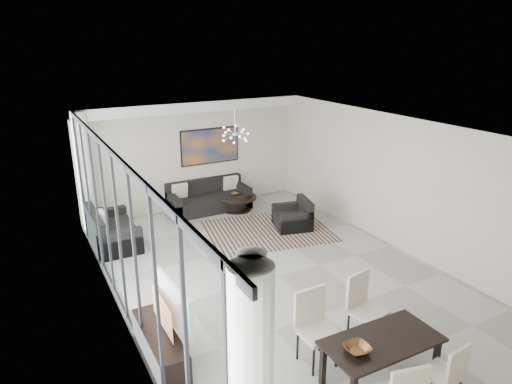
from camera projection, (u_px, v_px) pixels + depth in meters
room_shell at (301, 203)px, 8.66m from camera, size 6.00×9.00×2.90m
window_wall at (125, 237)px, 7.15m from camera, size 0.37×8.95×2.90m
soffit at (193, 107)px, 11.61m from camera, size 5.98×0.40×0.26m
painting at (210, 146)px, 12.33m from camera, size 1.68×0.04×0.98m
chandelier at (235, 134)px, 10.38m from camera, size 0.66×0.66×0.71m
rug at (268, 231)px, 11.03m from camera, size 3.23×2.70×0.01m
coffee_table at (236, 202)px, 12.31m from camera, size 1.10×1.10×0.38m
bowl_coffee at (235, 194)px, 12.30m from camera, size 0.25×0.25×0.07m
sofa_main at (209, 200)px, 12.33m from camera, size 2.18×0.89×0.79m
loveseat at (111, 233)px, 10.21m from camera, size 0.93×1.66×0.83m
armchair at (294, 218)px, 11.16m from camera, size 1.00×1.03×0.72m
side_table at (98, 217)px, 10.92m from camera, size 0.39×0.39×0.54m
tv_console at (160, 345)px, 6.55m from camera, size 0.42×1.50×0.47m
television at (167, 306)px, 6.49m from camera, size 0.23×1.16×0.66m
dining_table at (382, 346)px, 6.01m from camera, size 1.60×0.82×0.66m
dining_chair_se at (449, 371)px, 5.64m from camera, size 0.46×0.46×0.91m
dining_chair_nw at (314, 321)px, 6.44m from camera, size 0.51×0.51×1.10m
dining_chair_ne at (362, 302)px, 6.93m from camera, size 0.59×0.59×1.07m
bowl_dining at (357, 349)px, 5.75m from camera, size 0.34×0.34×0.08m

